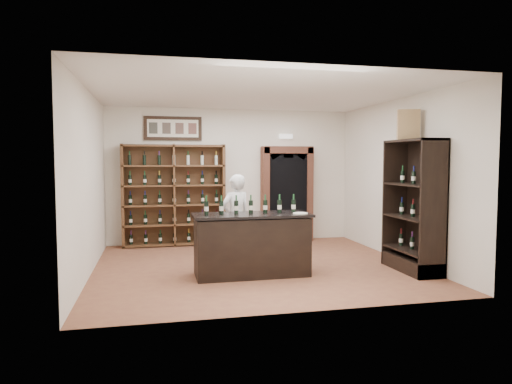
% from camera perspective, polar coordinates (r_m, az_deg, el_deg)
% --- Properties ---
extents(floor, '(5.50, 5.50, 0.00)m').
position_cam_1_polar(floor, '(8.11, -0.04, -9.24)').
color(floor, brown).
rests_on(floor, ground).
extents(ceiling, '(5.50, 5.50, 0.00)m').
position_cam_1_polar(ceiling, '(7.98, -0.04, 12.24)').
color(ceiling, white).
rests_on(ceiling, wall_back).
extents(wall_back, '(5.50, 0.04, 3.00)m').
position_cam_1_polar(wall_back, '(10.35, -3.06, 2.02)').
color(wall_back, silver).
rests_on(wall_back, ground).
extents(wall_left, '(0.04, 5.00, 3.00)m').
position_cam_1_polar(wall_left, '(7.78, -20.23, 1.12)').
color(wall_left, silver).
rests_on(wall_left, ground).
extents(wall_right, '(0.04, 5.00, 3.00)m').
position_cam_1_polar(wall_right, '(8.91, 17.49, 1.52)').
color(wall_right, silver).
rests_on(wall_right, ground).
extents(wine_shelf, '(2.20, 0.38, 2.20)m').
position_cam_1_polar(wine_shelf, '(10.07, -10.21, -0.38)').
color(wine_shelf, brown).
rests_on(wine_shelf, ground).
extents(framed_picture, '(1.25, 0.04, 0.52)m').
position_cam_1_polar(framed_picture, '(10.21, -10.34, 7.83)').
color(framed_picture, black).
rests_on(framed_picture, wall_back).
extents(arched_doorway, '(1.17, 0.35, 2.17)m').
position_cam_1_polar(arched_doorway, '(10.49, 3.85, 0.06)').
color(arched_doorway, black).
rests_on(arched_doorway, ground).
extents(emergency_light, '(0.30, 0.10, 0.10)m').
position_cam_1_polar(emergency_light, '(10.56, 3.74, 6.94)').
color(emergency_light, white).
rests_on(emergency_light, wall_back).
extents(tasting_counter, '(1.88, 0.78, 1.00)m').
position_cam_1_polar(tasting_counter, '(7.39, -0.55, -6.63)').
color(tasting_counter, black).
rests_on(tasting_counter, ground).
extents(counter_bottle_0, '(0.07, 0.07, 0.30)m').
position_cam_1_polar(counter_bottle_0, '(7.25, -6.23, -1.96)').
color(counter_bottle_0, black).
rests_on(counter_bottle_0, tasting_counter).
extents(counter_bottle_1, '(0.07, 0.07, 0.30)m').
position_cam_1_polar(counter_bottle_1, '(7.28, -4.35, -1.93)').
color(counter_bottle_1, black).
rests_on(counter_bottle_1, tasting_counter).
extents(counter_bottle_2, '(0.07, 0.07, 0.30)m').
position_cam_1_polar(counter_bottle_2, '(7.32, -2.49, -1.89)').
color(counter_bottle_2, black).
rests_on(counter_bottle_2, tasting_counter).
extents(counter_bottle_3, '(0.07, 0.07, 0.30)m').
position_cam_1_polar(counter_bottle_3, '(7.36, -0.65, -1.85)').
color(counter_bottle_3, black).
rests_on(counter_bottle_3, tasting_counter).
extents(counter_bottle_4, '(0.07, 0.07, 0.30)m').
position_cam_1_polar(counter_bottle_4, '(7.41, 1.17, -1.81)').
color(counter_bottle_4, black).
rests_on(counter_bottle_4, tasting_counter).
extents(counter_bottle_5, '(0.07, 0.07, 0.30)m').
position_cam_1_polar(counter_bottle_5, '(7.48, 2.96, -1.76)').
color(counter_bottle_5, black).
rests_on(counter_bottle_5, tasting_counter).
extents(counter_bottle_6, '(0.07, 0.07, 0.30)m').
position_cam_1_polar(counter_bottle_6, '(7.54, 4.71, -1.72)').
color(counter_bottle_6, black).
rests_on(counter_bottle_6, tasting_counter).
extents(side_cabinet, '(0.48, 1.20, 2.20)m').
position_cam_1_polar(side_cabinet, '(8.10, 19.19, -4.06)').
color(side_cabinet, black).
rests_on(side_cabinet, ground).
extents(shopkeeper, '(0.68, 0.56, 1.60)m').
position_cam_1_polar(shopkeeper, '(8.37, -2.54, -3.26)').
color(shopkeeper, silver).
rests_on(shopkeeper, ground).
extents(plate, '(0.24, 0.24, 0.02)m').
position_cam_1_polar(plate, '(7.31, 5.57, -2.68)').
color(plate, silver).
rests_on(plate, tasting_counter).
extents(wine_crate, '(0.39, 0.27, 0.51)m').
position_cam_1_polar(wine_crate, '(8.24, 18.52, 7.97)').
color(wine_crate, tan).
rests_on(wine_crate, side_cabinet).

